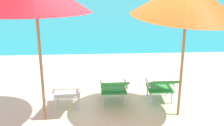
# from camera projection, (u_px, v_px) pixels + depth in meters

# --- Properties ---
(ground_plane) EXTENTS (40.00, 40.00, 0.00)m
(ground_plane) POSITION_uv_depth(u_px,v_px,m) (106.00, 52.00, 9.62)
(ground_plane) COLOR beige
(ocean_band) EXTENTS (40.00, 18.00, 0.01)m
(ocean_band) POSITION_uv_depth(u_px,v_px,m) (101.00, 13.00, 17.98)
(ocean_band) COLOR teal
(ocean_band) RESTS_ON ground_plane
(lounge_chair_left) EXTENTS (0.58, 0.90, 0.68)m
(lounge_chair_left) POSITION_uv_depth(u_px,v_px,m) (67.00, 91.00, 5.62)
(lounge_chair_left) COLOR silver
(lounge_chair_left) RESTS_ON ground_plane
(lounge_chair_center) EXTENTS (0.55, 0.88, 0.68)m
(lounge_chair_center) POSITION_uv_depth(u_px,v_px,m) (114.00, 87.00, 5.81)
(lounge_chair_center) COLOR #338E3D
(lounge_chair_center) RESTS_ON ground_plane
(lounge_chair_right) EXTENTS (0.56, 0.88, 0.68)m
(lounge_chair_right) POSITION_uv_depth(u_px,v_px,m) (162.00, 86.00, 5.88)
(lounge_chair_right) COLOR #338E3D
(lounge_chair_right) RESTS_ON ground_plane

